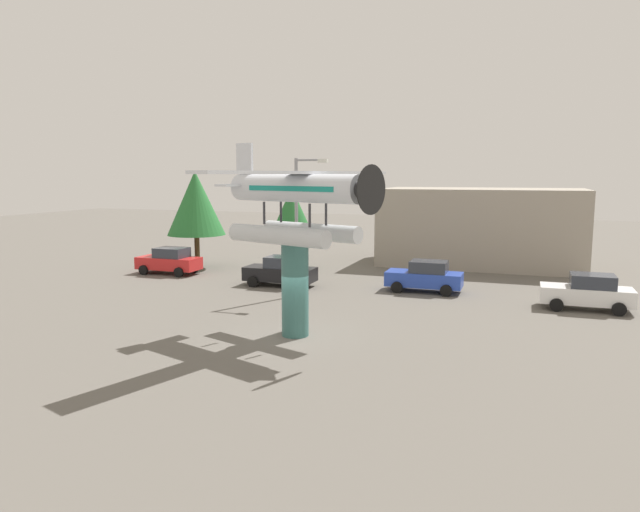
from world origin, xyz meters
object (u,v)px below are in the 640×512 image
(floatplane_monument, at_px, (297,200))
(car_mid_black, at_px, (281,271))
(display_pedestal, at_px, (295,289))
(streetlight_primary, at_px, (300,217))
(storefront_building, at_px, (481,227))
(tree_east, at_px, (292,210))
(car_near_red, at_px, (169,261))
(tree_west, at_px, (196,203))
(car_far_blue, at_px, (425,276))
(car_distant_white, at_px, (588,292))

(floatplane_monument, height_order, car_mid_black, floatplane_monument)
(display_pedestal, height_order, streetlight_primary, streetlight_primary)
(display_pedestal, xyz_separation_m, storefront_building, (5.68, 22.00, 0.84))
(car_mid_black, bearing_deg, display_pedestal, 116.74)
(tree_east, bearing_deg, car_near_red, -145.08)
(display_pedestal, bearing_deg, storefront_building, 75.52)
(car_near_red, relative_size, tree_west, 0.62)
(car_near_red, height_order, car_far_blue, same)
(car_mid_black, bearing_deg, streetlight_primary, 132.94)
(tree_east, bearing_deg, car_mid_black, -73.47)
(display_pedestal, relative_size, tree_east, 0.68)
(floatplane_monument, height_order, storefront_building, floatplane_monument)
(car_mid_black, xyz_separation_m, tree_east, (-1.81, 6.10, 3.22))
(display_pedestal, height_order, storefront_building, storefront_building)
(car_distant_white, xyz_separation_m, tree_west, (-24.75, 4.72, 3.69))
(car_far_blue, distance_m, car_distant_white, 8.33)
(floatplane_monument, xyz_separation_m, streetlight_primary, (-2.75, 7.21, -1.20))
(floatplane_monument, bearing_deg, streetlight_primary, 129.96)
(car_mid_black, relative_size, tree_west, 0.62)
(streetlight_primary, bearing_deg, tree_west, 147.99)
(car_distant_white, xyz_separation_m, tree_east, (-18.28, 6.61, 3.22))
(car_far_blue, xyz_separation_m, streetlight_primary, (-6.15, -3.49, 3.44))
(streetlight_primary, bearing_deg, tree_east, 115.23)
(display_pedestal, relative_size, car_distant_white, 0.92)
(floatplane_monument, distance_m, car_mid_black, 11.68)
(car_near_red, relative_size, storefront_building, 0.30)
(floatplane_monument, relative_size, storefront_building, 0.72)
(floatplane_monument, relative_size, car_near_red, 2.43)
(display_pedestal, height_order, car_distant_white, display_pedestal)
(car_far_blue, relative_size, car_distant_white, 1.00)
(display_pedestal, xyz_separation_m, car_near_red, (-13.41, 10.82, -1.05))
(car_near_red, xyz_separation_m, storefront_building, (19.09, 11.18, 1.89))
(tree_west, bearing_deg, floatplane_monument, -46.18)
(floatplane_monument, bearing_deg, car_far_blue, 91.46)
(storefront_building, height_order, tree_west, tree_west)
(floatplane_monument, distance_m, car_distant_white, 15.38)
(storefront_building, height_order, tree_east, tree_east)
(floatplane_monument, distance_m, car_near_red, 17.96)
(car_far_blue, bearing_deg, car_near_red, -0.55)
(car_distant_white, xyz_separation_m, storefront_building, (-6.01, 13.03, 1.89))
(car_far_blue, bearing_deg, storefront_building, -100.73)
(car_near_red, relative_size, car_mid_black, 1.00)
(floatplane_monument, xyz_separation_m, car_near_red, (-13.53, 10.86, -4.64))
(car_near_red, bearing_deg, display_pedestal, 141.10)
(car_far_blue, relative_size, tree_west, 0.62)
(car_mid_black, distance_m, car_far_blue, 8.39)
(storefront_building, bearing_deg, floatplane_monument, -104.15)
(car_mid_black, relative_size, streetlight_primary, 0.57)
(car_distant_white, distance_m, tree_east, 19.70)
(car_near_red, bearing_deg, storefront_building, -149.65)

